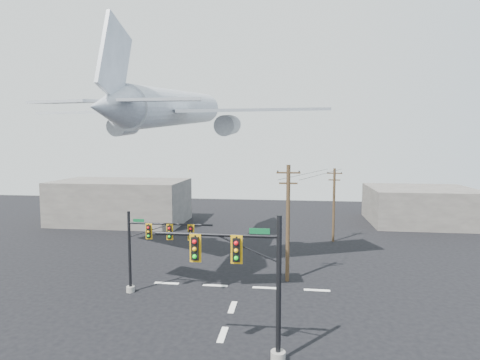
# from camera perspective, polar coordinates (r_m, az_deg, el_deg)

# --- Properties ---
(lane_markings) EXTENTS (14.00, 21.20, 0.01)m
(lane_markings) POSITION_cam_1_polar(r_m,az_deg,el_deg) (26.72, -1.96, -19.84)
(lane_markings) COLOR white
(lane_markings) RESTS_ON ground
(signal_mast_near) EXTENTS (6.86, 0.85, 7.74)m
(signal_mast_near) POSITION_cam_1_polar(r_m,az_deg,el_deg) (21.33, 1.69, -14.58)
(signal_mast_near) COLOR gray
(signal_mast_near) RESTS_ON ground
(signal_mast_far) EXTENTS (6.73, 0.69, 6.24)m
(signal_mast_far) POSITION_cam_1_polar(r_m,az_deg,el_deg) (31.14, -12.68, -9.32)
(signal_mast_far) COLOR gray
(signal_mast_far) RESTS_ON ground
(utility_pole_a) EXTENTS (1.92, 0.32, 9.59)m
(utility_pole_a) POSITION_cam_1_polar(r_m,az_deg,el_deg) (32.94, 6.83, -5.81)
(utility_pole_a) COLOR #4C3820
(utility_pole_a) RESTS_ON ground
(utility_pole_b) EXTENTS (1.71, 0.28, 8.44)m
(utility_pole_b) POSITION_cam_1_polar(r_m,az_deg,el_deg) (47.01, 13.20, -3.27)
(utility_pole_b) COLOR #4C3820
(utility_pole_b) RESTS_ON ground
(power_lines) EXTENTS (6.71, 13.94, 0.03)m
(power_lines) POSITION_cam_1_polar(r_m,az_deg,el_deg) (39.45, 10.67, 0.90)
(power_lines) COLOR black
(airliner) EXTENTS (28.13, 29.58, 7.73)m
(airliner) POSITION_cam_1_polar(r_m,az_deg,el_deg) (38.11, -9.18, 9.98)
(airliner) COLOR silver
(building_left) EXTENTS (18.00, 10.00, 6.00)m
(building_left) POSITION_cam_1_polar(r_m,az_deg,el_deg) (59.22, -16.59, -2.96)
(building_left) COLOR slate
(building_left) RESTS_ON ground
(building_right) EXTENTS (14.00, 12.00, 5.00)m
(building_right) POSITION_cam_1_polar(r_m,az_deg,el_deg) (61.86, 24.30, -3.33)
(building_right) COLOR slate
(building_right) RESTS_ON ground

